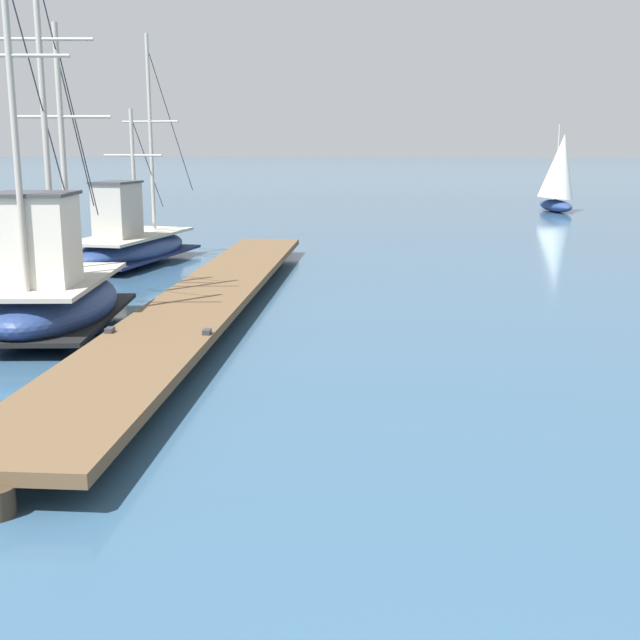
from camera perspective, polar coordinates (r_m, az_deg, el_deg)
floating_dock at (r=17.18m, az=-7.77°, el=1.68°), size 3.16×19.39×0.53m
fishing_boat_0 at (r=24.52m, az=-12.99°, el=5.28°), size 2.57×7.29×6.60m
fishing_boat_1 at (r=15.91m, az=-18.21°, el=1.96°), size 2.88×6.12×6.98m
distant_sailboat at (r=43.86m, az=16.25°, el=9.70°), size 2.43×3.67×4.36m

